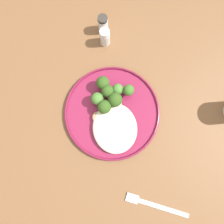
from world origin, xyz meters
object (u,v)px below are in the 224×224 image
object	(u,v)px
seared_scallop_tilted_round	(98,117)
salt_shaker	(105,37)
seared_scallop_on_noodles	(105,140)
broccoli_floret_right_tilted	(97,99)
dinner_plate	(112,113)
broccoli_floret_small_sprig	(115,100)
broccoli_floret_rear_charred	(103,83)
pepper_shaker	(103,24)
broccoli_floret_beside_noodles	(118,89)
seared_scallop_half_hidden	(105,110)
broccoli_floret_front_edge	(104,107)
broccoli_floret_left_leaning	(108,91)
seared_scallop_rear_pale	(124,123)
broccoli_floret_center_pile	(129,90)
dinner_fork	(155,205)
seared_scallop_center_golden	(112,122)

from	to	relation	value
seared_scallop_tilted_round	salt_shaker	size ratio (longest dim) A/B	0.51
seared_scallop_on_noodles	broccoli_floret_right_tilted	xyz separation A→B (m)	(0.12, 0.01, 0.02)
dinner_plate	broccoli_floret_small_sprig	world-z (taller)	broccoli_floret_small_sprig
broccoli_floret_rear_charred	pepper_shaker	world-z (taller)	broccoli_floret_rear_charred
broccoli_floret_rear_charred	broccoli_floret_right_tilted	distance (m)	0.05
broccoli_floret_beside_noodles	pepper_shaker	xyz separation A→B (m)	(0.22, 0.01, -0.01)
dinner_plate	broccoli_floret_right_tilted	xyz separation A→B (m)	(0.04, 0.04, 0.04)
seared_scallop_half_hidden	broccoli_floret_front_edge	size ratio (longest dim) A/B	0.57
broccoli_floret_left_leaning	seared_scallop_rear_pale	bearing A→B (deg)	-160.36
seared_scallop_on_noodles	broccoli_floret_left_leaning	world-z (taller)	broccoli_floret_left_leaning
broccoli_floret_center_pile	broccoli_floret_rear_charred	distance (m)	0.08
broccoli_floret_small_sprig	broccoli_floret_right_tilted	size ratio (longest dim) A/B	1.09
broccoli_floret_left_leaning	broccoli_floret_beside_noodles	xyz separation A→B (m)	(0.00, -0.03, -0.01)
pepper_shaker	broccoli_floret_center_pile	bearing A→B (deg)	-168.74
seared_scallop_half_hidden	dinner_fork	world-z (taller)	seared_scallop_half_hidden
dinner_plate	seared_scallop_half_hidden	size ratio (longest dim) A/B	8.63
seared_scallop_tilted_round	broccoli_floret_beside_noodles	bearing A→B (deg)	-43.80
dinner_plate	dinner_fork	size ratio (longest dim) A/B	1.65
dinner_fork	seared_scallop_on_noodles	bearing A→B (deg)	29.43
seared_scallop_rear_pale	seared_scallop_half_hidden	distance (m)	0.07
seared_scallop_center_golden	broccoli_floret_center_pile	size ratio (longest dim) A/B	0.58
seared_scallop_on_noodles	seared_scallop_center_golden	xyz separation A→B (m)	(0.05, -0.03, -0.00)
dinner_plate	broccoli_floret_front_edge	world-z (taller)	broccoli_floret_front_edge
broccoli_floret_beside_noodles	pepper_shaker	world-z (taller)	pepper_shaker
salt_shaker	seared_scallop_on_noodles	bearing A→B (deg)	171.97
seared_scallop_on_noodles	broccoli_floret_front_edge	bearing A→B (deg)	-7.30
dinner_fork	pepper_shaker	xyz separation A→B (m)	(0.56, 0.07, 0.03)
broccoli_floret_left_leaning	seared_scallop_half_hidden	bearing A→B (deg)	162.94
broccoli_floret_small_sprig	broccoli_floret_beside_noodles	distance (m)	0.03
seared_scallop_half_hidden	salt_shaker	distance (m)	0.23
broccoli_floret_center_pile	broccoli_floret_beside_noodles	bearing A→B (deg)	74.83
broccoli_floret_left_leaning	broccoli_floret_small_sprig	bearing A→B (deg)	-147.35
dinner_fork	broccoli_floret_front_edge	bearing A→B (deg)	19.20
seared_scallop_half_hidden	broccoli_floret_center_pile	xyz separation A→B (m)	(0.05, -0.08, 0.02)
broccoli_floret_center_pile	seared_scallop_on_noodles	bearing A→B (deg)	145.94
pepper_shaker	dinner_fork	bearing A→B (deg)	-172.72
broccoli_floret_left_leaning	pepper_shaker	xyz separation A→B (m)	(0.22, -0.02, -0.02)
dinner_plate	pepper_shaker	xyz separation A→B (m)	(0.28, -0.01, 0.02)
broccoli_floret_small_sprig	broccoli_floret_center_pile	xyz separation A→B (m)	(0.02, -0.04, -0.00)
seared_scallop_rear_pale	broccoli_floret_right_tilted	bearing A→B (deg)	40.55
seared_scallop_half_hidden	broccoli_floret_left_leaning	size ratio (longest dim) A/B	0.58
seared_scallop_rear_pale	broccoli_floret_right_tilted	size ratio (longest dim) A/B	0.63
broccoli_floret_small_sprig	seared_scallop_tilted_round	bearing A→B (deg)	126.14
seared_scallop_tilted_round	broccoli_floret_right_tilted	xyz separation A→B (m)	(0.05, -0.01, 0.02)
seared_scallop_tilted_round	broccoli_floret_left_leaning	world-z (taller)	broccoli_floret_left_leaning
dinner_fork	salt_shaker	xyz separation A→B (m)	(0.52, 0.07, 0.03)
broccoli_floret_beside_noodles	seared_scallop_tilted_round	bearing A→B (deg)	136.20
broccoli_floret_front_edge	seared_scallop_on_noodles	bearing A→B (deg)	172.70
seared_scallop_half_hidden	broccoli_floret_right_tilted	bearing A→B (deg)	27.42
seared_scallop_rear_pale	dinner_plate	bearing A→B (deg)	38.35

